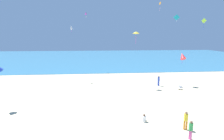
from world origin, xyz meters
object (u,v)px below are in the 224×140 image
(person_4, at_px, (191,129))
(kite_orange, at_px, (160,4))
(kite_magenta, at_px, (86,13))
(kite_white, at_px, (71,28))
(beach_chair_far_left, at_px, (180,88))
(person_1, at_px, (159,80))
(kite_teal, at_px, (177,17))
(kite_red, at_px, (183,56))
(kite_yellow, at_px, (136,33))
(person_0, at_px, (144,119))
(person_3, at_px, (186,119))
(kite_lime, at_px, (204,21))

(person_4, relative_size, kite_orange, 0.83)
(kite_magenta, height_order, kite_white, kite_magenta)
(beach_chair_far_left, bearing_deg, person_1, -96.84)
(kite_teal, xyz_separation_m, kite_white, (-17.67, 0.11, -1.78))
(kite_red, relative_size, kite_yellow, 1.03)
(beach_chair_far_left, bearing_deg, person_0, -5.43)
(person_3, height_order, person_4, person_3)
(kite_teal, bearing_deg, kite_lime, -72.39)
(beach_chair_far_left, bearing_deg, kite_magenta, -105.85)
(person_3, xyz_separation_m, kite_lime, (8.53, 12.76, 8.57))
(kite_teal, xyz_separation_m, kite_yellow, (-8.00, -4.77, -2.65))
(person_4, bearing_deg, beach_chair_far_left, 64.14)
(person_1, xyz_separation_m, kite_yellow, (-3.52, 0.38, 6.90))
(beach_chair_far_left, bearing_deg, kite_lime, 150.88)
(person_1, relative_size, kite_yellow, 0.92)
(person_3, height_order, kite_orange, kite_orange)
(person_1, bearing_deg, kite_white, -47.36)
(beach_chair_far_left, bearing_deg, kite_yellow, -78.41)
(beach_chair_far_left, distance_m, person_4, 13.31)
(person_3, xyz_separation_m, kite_teal, (6.84, 18.09, 9.60))
(kite_red, relative_size, kite_orange, 1.03)
(person_0, height_order, person_1, person_1)
(kite_lime, bearing_deg, person_0, -135.76)
(person_0, distance_m, kite_red, 15.04)
(kite_yellow, bearing_deg, kite_red, -1.60)
(person_4, relative_size, kite_white, 1.27)
(beach_chair_far_left, relative_size, kite_magenta, 0.68)
(beach_chair_far_left, distance_m, kite_orange, 18.11)
(kite_teal, height_order, kite_orange, kite_orange)
(kite_red, distance_m, kite_magenta, 21.63)
(kite_lime, distance_m, kite_white, 20.13)
(person_3, height_order, kite_magenta, kite_magenta)
(kite_white, bearing_deg, kite_magenta, 77.13)
(person_0, bearing_deg, kite_orange, -0.57)
(kite_orange, bearing_deg, person_1, -107.76)
(kite_lime, distance_m, kite_orange, 11.56)
(person_1, relative_size, kite_magenta, 1.29)
(person_4, distance_m, kite_lime, 18.81)
(kite_red, relative_size, kite_magenta, 1.44)
(person_3, relative_size, kite_red, 0.84)
(person_4, height_order, kite_orange, kite_orange)
(person_0, relative_size, kite_orange, 0.41)
(kite_red, bearing_deg, kite_white, 163.14)
(person_3, distance_m, kite_teal, 21.59)
(person_3, xyz_separation_m, kite_white, (-10.84, 18.19, 7.82))
(person_1, height_order, kite_magenta, kite_magenta)
(person_0, xyz_separation_m, kite_yellow, (1.71, 11.68, 7.56))
(person_1, bearing_deg, kite_magenta, -77.29)
(kite_white, relative_size, kite_yellow, 0.66)
(person_4, relative_size, kite_magenta, 1.16)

